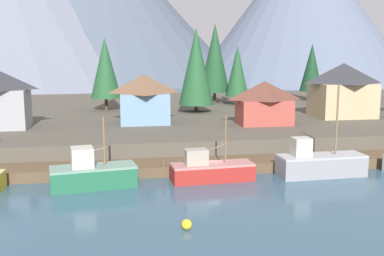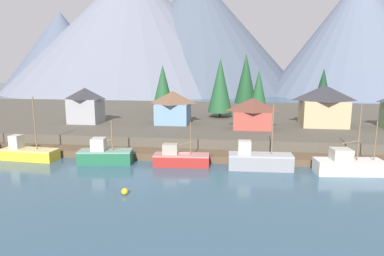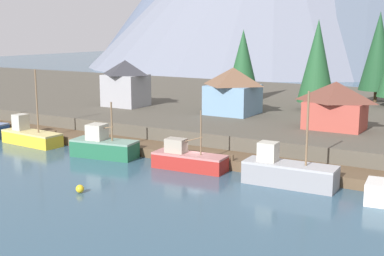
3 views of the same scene
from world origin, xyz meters
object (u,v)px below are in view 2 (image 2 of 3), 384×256
object	(u,v)px
fishing_boat_yellow	(28,153)
conifer_back_left	(246,79)
fishing_boat_red	(180,159)
conifer_near_right	(163,85)
fishing_boat_grey	(259,160)
house_grey	(86,105)
fishing_boat_white	(348,165)
house_red	(252,113)
conifer_mid_left	(220,85)
channel_buoy	(125,191)
house_tan	(324,105)
fishing_boat_green	(105,155)
conifer_mid_right	(323,86)
house_blue	(173,107)
conifer_near_left	(259,88)

from	to	relation	value
fishing_boat_yellow	conifer_back_left	world-z (taller)	conifer_back_left
fishing_boat_red	conifer_near_right	world-z (taller)	conifer_near_right
fishing_boat_grey	house_grey	xyz separation A→B (m)	(-31.98, 17.61, 4.76)
fishing_boat_yellow	conifer_near_right	xyz separation A→B (m)	(12.31, 32.80, 8.04)
fishing_boat_white	house_red	size ratio (longest dim) A/B	1.29
fishing_boat_grey	conifer_mid_left	size ratio (longest dim) A/B	0.68
house_grey	channel_buoy	bearing A→B (deg)	-58.39
conifer_near_right	channel_buoy	world-z (taller)	conifer_near_right
house_tan	conifer_near_right	size ratio (longest dim) A/B	0.73
fishing_boat_red	channel_buoy	world-z (taller)	fishing_boat_red
fishing_boat_grey	channel_buoy	world-z (taller)	fishing_boat_grey
fishing_boat_green	fishing_boat_white	world-z (taller)	fishing_boat_white
fishing_boat_white	house_tan	xyz separation A→B (m)	(1.55, 20.79, 5.17)
conifer_back_left	channel_buoy	distance (m)	54.68
fishing_boat_red	fishing_boat_grey	xyz separation A→B (m)	(10.42, -0.05, 0.21)
conifer_mid_right	channel_buoy	size ratio (longest dim) A/B	14.91
fishing_boat_red	house_grey	world-z (taller)	house_grey
house_grey	house_red	bearing A→B (deg)	-3.82
fishing_boat_green	fishing_boat_white	size ratio (longest dim) A/B	0.86
conifer_mid_right	channel_buoy	xyz separation A→B (m)	(-31.21, -52.73, -8.22)
fishing_boat_red	fishing_boat_grey	world-z (taller)	fishing_boat_grey
conifer_near_right	conifer_mid_left	bearing A→B (deg)	-17.56
fishing_boat_grey	house_tan	xyz separation A→B (m)	(12.39, 20.40, 5.13)
fishing_boat_white	house_grey	xyz separation A→B (m)	(-42.82, 18.00, 4.80)
house_grey	conifer_mid_right	bearing A→B (deg)	26.12
fishing_boat_yellow	house_blue	world-z (taller)	fishing_boat_yellow
house_tan	conifer_near_left	xyz separation A→B (m)	(-10.84, 16.31, 1.96)
house_tan	conifer_mid_right	bearing A→B (deg)	77.90
conifer_back_left	house_grey	bearing A→B (deg)	-142.53
fishing_boat_grey	conifer_back_left	distance (m)	42.08
conifer_mid_right	conifer_back_left	bearing A→B (deg)	-178.29
fishing_boat_red	house_red	xyz separation A→B (m)	(9.95, 15.45, 4.29)
house_blue	conifer_back_left	world-z (taller)	conifer_back_left
fishing_boat_yellow	fishing_boat_white	size ratio (longest dim) A/B	1.03
house_tan	channel_buoy	xyz separation A→B (m)	(-26.67, -31.55, -5.96)
fishing_boat_yellow	house_blue	distance (m)	26.39
fishing_boat_red	channel_buoy	bearing A→B (deg)	-113.25
conifer_mid_left	conifer_near_left	bearing A→B (deg)	44.10
fishing_boat_green	conifer_near_right	distance (m)	34.07
house_blue	conifer_near_right	world-z (taller)	conifer_near_right
house_tan	house_blue	bearing A→B (deg)	-177.64
fishing_boat_green	house_grey	bearing A→B (deg)	112.88
house_blue	conifer_mid_right	world-z (taller)	conifer_mid_right
conifer_near_right	conifer_mid_left	xyz separation A→B (m)	(13.38, -4.23, 0.29)
fishing_boat_green	conifer_mid_right	distance (m)	56.99
fishing_boat_white	conifer_near_left	xyz separation A→B (m)	(-9.29, 37.10, 7.13)
fishing_boat_grey	conifer_mid_right	size ratio (longest dim) A/B	0.82
fishing_boat_white	conifer_mid_right	xyz separation A→B (m)	(6.09, 41.98, 7.43)
conifer_near_left	channel_buoy	world-z (taller)	conifer_near_left
conifer_near_right	conifer_back_left	world-z (taller)	conifer_back_left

